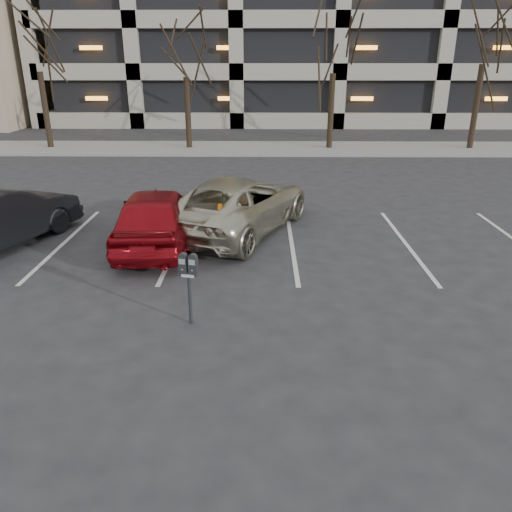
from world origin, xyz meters
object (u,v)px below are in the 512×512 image
Objects in this scene: tree_d at (491,6)px; suv_silver at (238,204)px; tree_a at (32,20)px; tree_c at (336,23)px; parking_meter at (188,272)px; car_red at (156,216)px; tree_b at (184,29)px.

tree_d is 1.59× the size of suv_silver.
tree_a reaches higher than tree_c.
tree_a reaches higher than parking_meter.
parking_meter is at bearing -61.91° from tree_a.
tree_d is 2.13× the size of car_red.
tree_b reaches higher than parking_meter.
suv_silver is (-10.96, -12.72, -5.75)m from tree_d.
tree_d is at bearing 0.00° from tree_a.
car_red is at bearing -112.92° from tree_c.
tree_b is at bearing -52.44° from suv_silver.
suv_silver is (3.04, -12.72, -4.80)m from tree_b.
car_red is (-1.33, 3.88, -0.24)m from parking_meter.
suv_silver is (-3.96, -12.72, -5.08)m from tree_c.
tree_c reaches higher than suv_silver.
tree_d is (14.00, 0.00, 0.95)m from tree_b.
tree_c is (7.00, 0.00, 0.28)m from tree_b.
tree_b is at bearing 109.96° from parking_meter.
tree_a is 21.01m from tree_d.
tree_c is 6.41× the size of parking_meter.
suv_silver is (10.04, -12.72, -5.20)m from tree_a.
tree_c is at bearing 0.00° from tree_a.
tree_a is 16.89m from car_red.
parking_meter is 4.11m from car_red.
tree_c is 15.88m from car_red.
tree_b reaches higher than suv_silver.
tree_a is 1.95× the size of car_red.
suv_silver is at bearing -76.55° from tree_b.
parking_meter is (-4.53, -17.74, -4.83)m from tree_c.
tree_c reaches higher than tree_b.
tree_a is 1.07× the size of tree_b.
tree_b is at bearing 180.00° from tree_c.
tree_b reaches higher than car_red.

